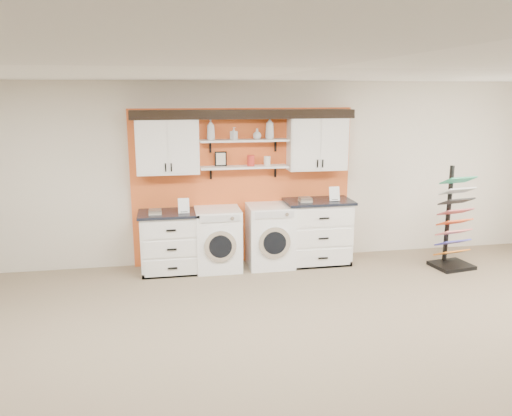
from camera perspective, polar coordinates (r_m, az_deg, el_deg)
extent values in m
plane|color=#806E56|center=(4.59, 6.70, -21.95)|extent=(10.00, 10.00, 0.00)
plane|color=white|center=(3.77, 7.86, 15.60)|extent=(10.00, 10.00, 0.00)
plane|color=beige|center=(7.77, -1.57, 3.97)|extent=(10.00, 0.00, 10.00)
cube|color=#E15D26|center=(7.77, -1.52, 2.47)|extent=(3.40, 0.07, 2.40)
cube|color=white|center=(7.42, -10.08, 7.09)|extent=(0.90, 0.34, 0.84)
cube|color=white|center=(7.25, -11.82, 6.88)|extent=(0.42, 0.01, 0.78)
cube|color=white|center=(7.25, -8.32, 7.02)|extent=(0.42, 0.01, 0.78)
cube|color=white|center=(7.76, 6.98, 7.45)|extent=(0.90, 0.34, 0.84)
cube|color=white|center=(7.53, 5.76, 7.31)|extent=(0.42, 0.01, 0.78)
cube|color=white|center=(7.66, 8.96, 7.31)|extent=(0.42, 0.01, 0.78)
cube|color=white|center=(7.55, -1.34, 4.71)|extent=(1.32, 0.28, 0.03)
cube|color=white|center=(7.50, -1.36, 7.73)|extent=(1.32, 0.28, 0.03)
cube|color=black|center=(7.50, -1.40, 10.79)|extent=(3.30, 0.40, 0.10)
cube|color=black|center=(7.31, -1.16, 10.26)|extent=(3.30, 0.04, 0.04)
cube|color=black|center=(7.54, -4.05, 5.62)|extent=(0.18, 0.02, 0.22)
cube|color=beige|center=(7.53, -4.04, 5.61)|extent=(0.14, 0.01, 0.18)
cylinder|color=red|center=(7.55, -0.59, 5.44)|extent=(0.11, 0.11, 0.16)
cylinder|color=silver|center=(7.60, 1.27, 5.41)|extent=(0.10, 0.10, 0.14)
cube|color=white|center=(7.56, -9.64, -3.95)|extent=(0.88, 0.60, 0.88)
cube|color=black|center=(7.43, -9.49, -7.55)|extent=(0.88, 0.06, 0.07)
cube|color=black|center=(7.44, -9.77, -0.57)|extent=(0.94, 0.66, 0.04)
cube|color=white|center=(7.18, -9.69, -2.50)|extent=(0.80, 0.02, 0.24)
cube|color=white|center=(7.26, -9.60, -4.65)|extent=(0.80, 0.02, 0.24)
cube|color=white|center=(7.35, -9.52, -6.75)|extent=(0.80, 0.02, 0.24)
cube|color=white|center=(7.88, 7.02, -2.81)|extent=(0.97, 0.60, 0.97)
cube|color=black|center=(7.77, 7.52, -6.52)|extent=(0.97, 0.06, 0.08)
cube|color=black|center=(7.76, 7.13, 0.79)|extent=(1.03, 0.66, 0.04)
cube|color=white|center=(7.52, 7.77, -1.14)|extent=(0.88, 0.02, 0.27)
cube|color=white|center=(7.60, 7.70, -3.43)|extent=(0.88, 0.02, 0.27)
cube|color=white|center=(7.69, 7.63, -5.66)|extent=(0.88, 0.02, 0.27)
cube|color=white|center=(7.58, -4.38, -3.52)|extent=(0.67, 0.66, 0.94)
cube|color=silver|center=(7.15, -4.16, -1.21)|extent=(0.57, 0.02, 0.10)
cylinder|color=silver|center=(7.27, -4.10, -4.38)|extent=(0.47, 0.05, 0.47)
cylinder|color=black|center=(7.24, -4.08, -4.43)|extent=(0.33, 0.03, 0.33)
cube|color=white|center=(7.70, 1.59, -3.15)|extent=(0.69, 0.66, 0.96)
cube|color=silver|center=(7.27, 2.14, -0.78)|extent=(0.59, 0.02, 0.10)
cylinder|color=silver|center=(7.39, 2.12, -3.97)|extent=(0.48, 0.05, 0.48)
cylinder|color=black|center=(7.36, 2.16, -4.03)|extent=(0.34, 0.03, 0.34)
cube|color=black|center=(8.30, 21.43, -6.12)|extent=(0.63, 0.55, 0.06)
cube|color=black|center=(8.21, 21.11, -0.67)|extent=(0.05, 0.05, 1.51)
cube|color=orange|center=(8.25, 21.46, -4.72)|extent=(0.51, 0.34, 0.14)
cube|color=#3131AC|center=(8.20, 21.55, -3.66)|extent=(0.51, 0.34, 0.14)
cube|color=#E76C66|center=(8.16, 21.65, -2.58)|extent=(0.51, 0.34, 0.14)
cube|color=#CF4518|center=(8.12, 21.74, -1.49)|extent=(0.51, 0.34, 0.14)
cube|color=#A24349|center=(8.09, 21.84, -0.39)|extent=(0.51, 0.34, 0.14)
cube|color=black|center=(8.05, 21.93, 0.72)|extent=(0.51, 0.34, 0.14)
cube|color=silver|center=(8.02, 22.03, 1.84)|extent=(0.51, 0.34, 0.14)
cube|color=#2A9D72|center=(8.00, 22.12, 2.96)|extent=(0.51, 0.34, 0.14)
imported|color=silver|center=(7.43, -5.19, 8.94)|extent=(0.16, 0.16, 0.31)
imported|color=silver|center=(7.47, -2.56, 8.52)|extent=(0.12, 0.12, 0.18)
imported|color=silver|center=(7.53, 0.12, 8.48)|extent=(0.13, 0.13, 0.16)
imported|color=silver|center=(7.56, 1.57, 9.16)|extent=(0.18, 0.18, 0.34)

